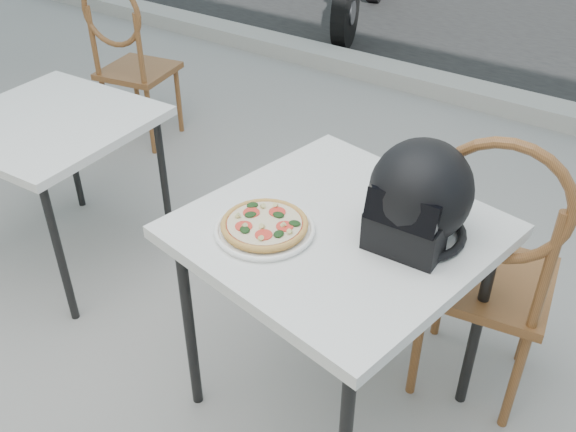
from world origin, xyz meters
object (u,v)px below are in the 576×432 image
Objects in this scene: pizza at (265,224)px; cafe_chair_main at (490,261)px; cafe_table_side at (51,133)px; cafe_table_main at (338,245)px; helmet at (419,198)px; cafe_chair_side at (128,54)px; plate at (265,230)px.

cafe_chair_main reaches higher than pizza.
cafe_table_main is at bearing -2.04° from cafe_table_side.
cafe_table_main is 3.03× the size of helmet.
cafe_table_main is 2.30m from cafe_chair_side.
pizza is at bearing 136.40° from cafe_chair_side.
cafe_table_main is at bearing 141.86° from cafe_chair_side.
cafe_chair_main is at bearing 40.20° from cafe_table_main.
cafe_chair_main is 1.40× the size of cafe_table_side.
cafe_table_side is 0.77× the size of cafe_chair_side.
cafe_chair_side reaches higher than pizza.
cafe_chair_side is (-2.43, 0.72, -0.05)m from cafe_chair_main.
pizza is (-0.17, -0.15, 0.10)m from cafe_table_main.
cafe_table_side is 1.15m from cafe_chair_side.
cafe_chair_side reaches higher than cafe_table_side.
cafe_chair_side is at bearing 152.97° from cafe_table_main.
cafe_chair_main is at bearing 52.01° from helmet.
plate is 2.24m from cafe_chair_side.
pizza reaches higher than plate.
plate is (-0.17, -0.15, 0.08)m from cafe_table_main.
pizza is (0.00, 0.00, 0.02)m from plate.
pizza is 1.32m from cafe_table_side.
cafe_chair_main is (0.55, 0.48, -0.21)m from pizza.
cafe_chair_main is 1.08× the size of cafe_chair_side.
helmet is 0.29× the size of cafe_chair_main.
pizza is at bearing -137.21° from cafe_table_main.
cafe_chair_side is at bearing 147.50° from pizza.
cafe_table_side is at bearing 178.84° from helmet.
helmet is at bearing 32.06° from plate.
pizza is at bearing -150.12° from helmet.
cafe_table_main is at bearing 42.79° from pizza.
helmet is 0.31× the size of cafe_chair_side.
pizza is 0.88× the size of helmet.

